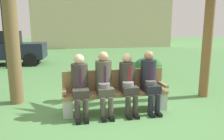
# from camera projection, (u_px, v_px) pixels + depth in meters

# --- Properties ---
(ground_plane) EXTENTS (80.00, 80.00, 0.00)m
(ground_plane) POSITION_uv_depth(u_px,v_px,m) (117.00, 115.00, 4.50)
(ground_plane) COLOR #4F8348
(park_bench) EXTENTS (2.26, 0.44, 0.90)m
(park_bench) POSITION_uv_depth(u_px,v_px,m) (115.00, 92.00, 4.69)
(park_bench) COLOR #99754C
(park_bench) RESTS_ON ground
(seated_man_leftmost) EXTENTS (0.34, 0.72, 1.28)m
(seated_man_leftmost) POSITION_uv_depth(u_px,v_px,m) (80.00, 82.00, 4.35)
(seated_man_leftmost) COLOR #38332D
(seated_man_leftmost) RESTS_ON ground
(seated_man_centerleft) EXTENTS (0.34, 0.72, 1.32)m
(seated_man_centerleft) POSITION_uv_depth(u_px,v_px,m) (104.00, 80.00, 4.45)
(seated_man_centerleft) COLOR #4C473D
(seated_man_centerleft) RESTS_ON ground
(seated_man_centerright) EXTENTS (0.34, 0.72, 1.28)m
(seated_man_centerright) POSITION_uv_depth(u_px,v_px,m) (128.00, 80.00, 4.56)
(seated_man_centerright) COLOR #38332D
(seated_man_centerright) RESTS_ON ground
(seated_man_rightmost) EXTENTS (0.34, 0.72, 1.31)m
(seated_man_rightmost) POSITION_uv_depth(u_px,v_px,m) (150.00, 78.00, 4.66)
(seated_man_rightmost) COLOR #23232D
(seated_man_rightmost) RESTS_ON ground
(shrub_near_bench) EXTENTS (0.97, 0.89, 0.61)m
(shrub_near_bench) POSITION_uv_depth(u_px,v_px,m) (124.00, 81.00, 6.16)
(shrub_near_bench) COLOR #2A5832
(shrub_near_bench) RESTS_ON ground
(shrub_mid_lawn) EXTENTS (1.11, 1.02, 0.69)m
(shrub_mid_lawn) POSITION_uv_depth(u_px,v_px,m) (148.00, 66.00, 8.32)
(shrub_mid_lawn) COLOR #28682F
(shrub_mid_lawn) RESTS_ON ground
(parked_car_near) EXTENTS (4.00, 1.93, 1.68)m
(parked_car_near) POSITION_uv_depth(u_px,v_px,m) (4.00, 48.00, 10.67)
(parked_car_near) COLOR #1E2338
(parked_car_near) RESTS_ON ground
(street_lamp) EXTENTS (0.24, 0.24, 3.39)m
(street_lamp) POSITION_uv_depth(u_px,v_px,m) (3.00, 22.00, 9.35)
(street_lamp) COLOR black
(street_lamp) RESTS_ON ground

